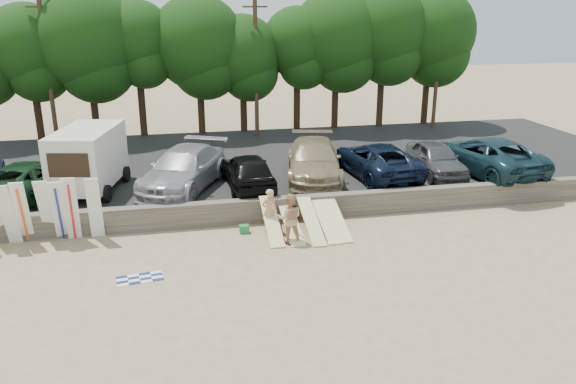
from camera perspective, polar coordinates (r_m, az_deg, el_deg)
name	(u,v)px	position (r m, az deg, el deg)	size (l,w,h in m)	color
ground	(269,251)	(20.78, -1.94, -6.01)	(120.00, 120.00, 0.00)	tan
seawall	(257,210)	(23.33, -3.20, -1.89)	(44.00, 0.50, 1.00)	#6B6356
parking_lot	(236,166)	(30.46, -5.30, 2.67)	(44.00, 14.50, 0.70)	#282828
treeline	(223,40)	(36.44, -6.59, 15.11)	(34.20, 6.35, 9.33)	#382616
utility_poles	(256,60)	(35.17, -3.28, 13.27)	(25.80, 0.26, 9.00)	#473321
box_trailer	(88,157)	(26.15, -19.64, 3.37)	(3.22, 4.77, 2.81)	silver
car_1	(32,178)	(26.70, -24.57, 1.28)	(2.58, 5.60, 1.56)	black
car_2	(184,169)	(25.66, -10.56, 2.31)	(2.52, 6.19, 1.80)	#98979C
car_3	(248,171)	(25.32, -4.09, 2.16)	(1.93, 4.79, 1.63)	black
car_4	(314,160)	(26.81, 2.66, 3.27)	(2.48, 6.09, 1.77)	#95815F
car_5	(376,159)	(27.52, 8.98, 3.29)	(2.67, 5.79, 1.61)	black
car_6	(436,159)	(28.31, 14.78, 3.30)	(1.87, 4.64, 1.58)	#45474A
car_7	(486,155)	(29.34, 19.51, 3.58)	(2.97, 6.45, 1.79)	#152F39
surfboard_upright_3	(8,215)	(23.11, -26.53, -2.10)	(0.50, 0.06, 2.60)	white
surfboard_upright_4	(22,212)	(23.15, -25.39, -1.88)	(0.50, 0.06, 2.60)	white
surfboard_upright_5	(46,210)	(23.05, -23.36, -1.70)	(0.50, 0.06, 2.60)	white
surfboard_upright_6	(59,211)	(22.78, -22.23, -1.79)	(0.50, 0.06, 2.60)	white
surfboard_upright_7	(71,209)	(22.74, -21.15, -1.61)	(0.50, 0.06, 2.60)	white
surfboard_upright_8	(95,208)	(22.54, -19.04, -1.57)	(0.50, 0.06, 2.60)	white
surfboard_low_0	(271,221)	(22.01, -1.69, -2.93)	(0.56, 3.00, 0.07)	#E5E090
surfboard_low_1	(291,223)	(22.22, 0.31, -3.17)	(0.56, 3.00, 0.07)	#E5E090
surfboard_low_2	(311,221)	(22.16, 2.37, -2.93)	(0.56, 3.00, 0.07)	#E5E090
surfboard_low_3	(326,220)	(22.42, 3.88, -2.87)	(0.56, 3.00, 0.07)	#E5E090
surfboard_low_4	(336,219)	(22.58, 4.92, -2.71)	(0.56, 3.00, 0.07)	#E5E090
beachgoer_a	(269,210)	(22.18, -1.91, -1.89)	(0.65, 0.43, 1.79)	tan
beachgoer_b	(290,218)	(21.14, 0.17, -2.69)	(0.95, 0.74, 1.95)	tan
cooler	(244,229)	(22.37, -4.47, -3.78)	(0.38, 0.30, 0.32)	#227F3C
gear_bag	(310,223)	(23.10, 2.24, -3.12)	(0.30, 0.25, 0.22)	orange
beach_towel	(140,278)	(19.42, -14.83, -8.49)	(1.50, 1.50, 0.00)	white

